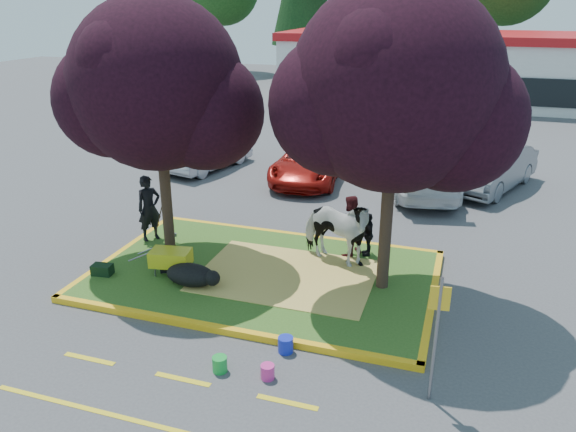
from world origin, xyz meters
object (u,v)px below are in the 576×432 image
(cow, at_px, (335,231))
(wheelbarrow, at_px, (171,258))
(calf, at_px, (191,275))
(handler, at_px, (149,208))
(bucket_pink, at_px, (268,372))
(car_silver, at_px, (209,153))
(bucket_blue, at_px, (286,345))
(bucket_green, at_px, (220,364))
(sign_post, at_px, (437,327))
(car_black, at_px, (204,150))

(cow, xyz_separation_m, wheelbarrow, (-3.60, -1.89, -0.44))
(calf, relative_size, wheelbarrow, 0.70)
(wheelbarrow, bearing_deg, handler, 122.87)
(cow, relative_size, handler, 1.14)
(bucket_pink, relative_size, car_silver, 0.07)
(bucket_blue, xyz_separation_m, car_silver, (-6.90, 11.06, 0.51))
(bucket_green, distance_m, bucket_pink, 0.92)
(handler, xyz_separation_m, wheelbarrow, (1.63, -1.78, -0.47))
(calf, height_order, sign_post, sign_post)
(wheelbarrow, relative_size, bucket_green, 5.74)
(handler, height_order, wheelbarrow, handler)
(car_silver, bearing_deg, handler, 116.68)
(handler, bearing_deg, sign_post, -83.26)
(handler, distance_m, car_silver, 7.51)
(bucket_green, distance_m, car_black, 13.68)
(bucket_green, bearing_deg, calf, 126.47)
(wheelbarrow, height_order, bucket_pink, wheelbarrow)
(calf, height_order, bucket_green, calf)
(sign_post, bearing_deg, calf, 152.28)
(calf, bearing_deg, bucket_blue, -33.04)
(bucket_pink, xyz_separation_m, bucket_blue, (0.05, 0.88, 0.02))
(calf, bearing_deg, sign_post, -24.41)
(car_black, height_order, car_silver, car_black)
(bucket_blue, distance_m, car_black, 13.33)
(bucket_pink, bearing_deg, wheelbarrow, 140.92)
(handler, relative_size, bucket_green, 6.12)
(calf, xyz_separation_m, bucket_pink, (2.84, -2.53, -0.27))
(handler, xyz_separation_m, bucket_green, (4.24, -4.72, -0.92))
(sign_post, xyz_separation_m, bucket_green, (-3.76, -0.42, -1.29))
(sign_post, bearing_deg, bucket_pink, -179.83)
(wheelbarrow, distance_m, car_silver, 9.68)
(cow, distance_m, bucket_pink, 4.84)
(bucket_green, bearing_deg, cow, 78.40)
(bucket_blue, bearing_deg, handler, 144.18)
(wheelbarrow, bearing_deg, calf, -35.50)
(handler, distance_m, bucket_green, 6.41)
(car_black, bearing_deg, calf, -49.85)
(bucket_green, distance_m, bucket_blue, 1.36)
(wheelbarrow, bearing_deg, car_black, 101.68)
(sign_post, xyz_separation_m, car_black, (-9.98, 11.76, -0.73))
(handler, height_order, bucket_pink, handler)
(sign_post, xyz_separation_m, bucket_blue, (-2.79, 0.54, -1.28))
(cow, xyz_separation_m, bucket_blue, (-0.03, -3.87, -0.87))
(bucket_green, bearing_deg, sign_post, 6.37)
(bucket_blue, relative_size, car_silver, 0.08)
(sign_post, relative_size, bucket_green, 7.81)
(car_silver, bearing_deg, bucket_pink, 133.44)
(bucket_green, height_order, bucket_blue, bucket_blue)
(cow, height_order, wheelbarrow, cow)
(calf, xyz_separation_m, bucket_blue, (2.89, -1.65, -0.25))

